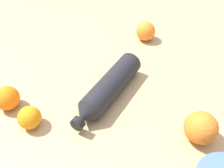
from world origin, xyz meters
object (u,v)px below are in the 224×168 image
Objects in this scene: orange_0 at (201,128)px; orange_2 at (7,98)px; orange_3 at (30,118)px; water_bottle at (108,88)px; orange_1 at (146,31)px.

orange_0 reaches higher than orange_2.
orange_3 is (0.10, -0.02, -0.00)m from orange_2.
water_bottle is at bearing 55.46° from orange_3.
orange_0 is at bearing 16.22° from orange_2.
orange_1 is 0.54m from orange_3.
orange_0 is at bearing -50.70° from orange_1.
orange_2 is (-0.50, -0.14, -0.01)m from orange_0.
water_bottle is at bearing 35.84° from orange_2.
orange_1 is 1.05× the size of orange_2.
orange_3 is at bearing -101.17° from orange_1.
orange_2 is (-0.23, -0.17, -0.00)m from water_bottle.
orange_3 is at bearing -32.15° from water_bottle.
orange_3 is (-0.40, -0.17, -0.01)m from orange_0.
orange_1 is (-0.03, 0.34, 0.00)m from water_bottle.
orange_0 is at bearing 88.09° from water_bottle.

